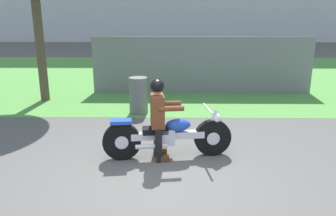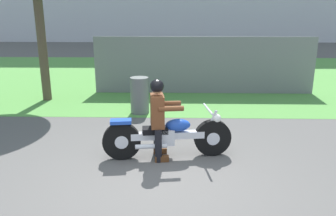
{
  "view_description": "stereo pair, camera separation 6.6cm",
  "coord_description": "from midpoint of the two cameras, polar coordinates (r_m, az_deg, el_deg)",
  "views": [
    {
      "loc": [
        0.19,
        -4.47,
        2.44
      ],
      "look_at": [
        0.1,
        1.19,
        0.85
      ],
      "focal_mm": 35.36,
      "sensor_mm": 36.0,
      "label": 1
    },
    {
      "loc": [
        0.26,
        -4.47,
        2.44
      ],
      "look_at": [
        0.1,
        1.19,
        0.85
      ],
      "focal_mm": 35.36,
      "sensor_mm": 36.0,
      "label": 2
    }
  ],
  "objects": [
    {
      "name": "ground",
      "position": [
        5.09,
        -1.17,
        -12.91
      ],
      "size": [
        120.0,
        120.0,
        0.0
      ],
      "primitive_type": "plane",
      "color": "#565451"
    },
    {
      "name": "grass_verge",
      "position": [
        13.99,
        0.62,
        5.67
      ],
      "size": [
        60.0,
        12.0,
        0.01
      ],
      "primitive_type": "cube",
      "color": "#549342",
      "rests_on": "ground"
    },
    {
      "name": "motorcycle_lead",
      "position": [
        5.82,
        0.34,
        -4.81
      ],
      "size": [
        2.27,
        0.68,
        0.89
      ],
      "rotation": [
        0.0,
        0.0,
        0.13
      ],
      "color": "black",
      "rests_on": "ground"
    },
    {
      "name": "rider_lead",
      "position": [
        5.67,
        -1.35,
        -0.84
      ],
      "size": [
        0.59,
        0.51,
        1.41
      ],
      "rotation": [
        0.0,
        0.0,
        0.13
      ],
      "color": "black",
      "rests_on": "ground"
    },
    {
      "name": "trash_can",
      "position": [
        8.48,
        -4.69,
        2.18
      ],
      "size": [
        0.47,
        0.47,
        0.93
      ],
      "primitive_type": "cylinder",
      "color": "#595E5B",
      "rests_on": "ground"
    },
    {
      "name": "fence_segment",
      "position": [
        10.67,
        6.39,
        7.31
      ],
      "size": [
        7.0,
        0.06,
        1.8
      ],
      "primitive_type": "cube",
      "color": "slate",
      "rests_on": "ground"
    }
  ]
}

